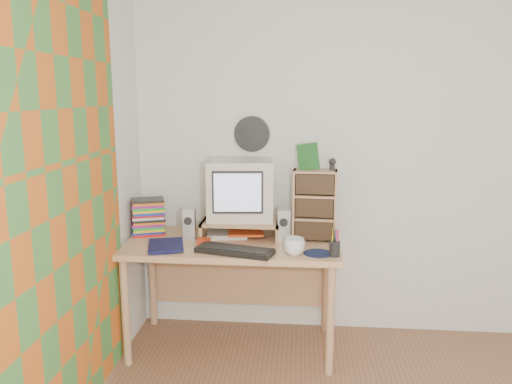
% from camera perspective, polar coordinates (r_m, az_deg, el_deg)
% --- Properties ---
extents(back_wall, '(3.50, 0.00, 3.50)m').
position_cam_1_polar(back_wall, '(3.59, 14.55, 3.48)').
color(back_wall, white).
rests_on(back_wall, floor).
extents(curtain, '(0.00, 2.20, 2.20)m').
position_cam_1_polar(curtain, '(2.56, -20.97, -2.14)').
color(curtain, '#C25B1B').
rests_on(curtain, left_wall).
extents(wall_disc, '(0.25, 0.02, 0.25)m').
position_cam_1_polar(wall_disc, '(3.51, -0.47, 6.64)').
color(wall_disc, black).
rests_on(wall_disc, back_wall).
extents(desk, '(1.40, 0.70, 0.75)m').
position_cam_1_polar(desk, '(3.41, -2.61, -7.52)').
color(desk, tan).
rests_on(desk, floor).
extents(monitor_riser, '(0.52, 0.30, 0.12)m').
position_cam_1_polar(monitor_riser, '(3.37, -1.72, -3.66)').
color(monitor_riser, tan).
rests_on(monitor_riser, desk).
extents(crt_monitor, '(0.46, 0.46, 0.40)m').
position_cam_1_polar(crt_monitor, '(3.37, -1.76, 0.28)').
color(crt_monitor, beige).
rests_on(crt_monitor, monitor_riser).
extents(speaker_left, '(0.08, 0.08, 0.21)m').
position_cam_1_polar(speaker_left, '(3.35, -7.62, -3.65)').
color(speaker_left, '#AFAFB4').
rests_on(speaker_left, desk).
extents(speaker_right, '(0.09, 0.09, 0.22)m').
position_cam_1_polar(speaker_right, '(3.28, 3.19, -3.85)').
color(speaker_right, '#AFAFB4').
rests_on(speaker_right, desk).
extents(keyboard, '(0.50, 0.28, 0.03)m').
position_cam_1_polar(keyboard, '(3.07, -2.45, -6.72)').
color(keyboard, black).
rests_on(keyboard, desk).
extents(dvd_stack, '(0.25, 0.21, 0.30)m').
position_cam_1_polar(dvd_stack, '(3.51, -12.21, -2.39)').
color(dvd_stack, brown).
rests_on(dvd_stack, desk).
extents(cd_rack, '(0.29, 0.17, 0.47)m').
position_cam_1_polar(cd_rack, '(3.30, 6.71, -1.54)').
color(cd_rack, tan).
rests_on(cd_rack, desk).
extents(mug, '(0.17, 0.17, 0.10)m').
position_cam_1_polar(mug, '(3.04, 4.38, -6.22)').
color(mug, silver).
rests_on(mug, desk).
extents(diary, '(0.31, 0.26, 0.05)m').
position_cam_1_polar(diary, '(3.22, -12.20, -5.88)').
color(diary, '#10123D').
rests_on(diary, desk).
extents(mousepad, '(0.21, 0.21, 0.00)m').
position_cam_1_polar(mousepad, '(3.08, 7.12, -6.97)').
color(mousepad, '#101A36').
rests_on(mousepad, desk).
extents(pen_cup, '(0.07, 0.07, 0.13)m').
position_cam_1_polar(pen_cup, '(3.03, 8.98, -6.08)').
color(pen_cup, black).
rests_on(pen_cup, desk).
extents(papers, '(0.29, 0.23, 0.04)m').
position_cam_1_polar(papers, '(3.42, -2.49, -4.80)').
color(papers, beige).
rests_on(papers, desk).
extents(red_box, '(0.09, 0.06, 0.04)m').
position_cam_1_polar(red_box, '(3.24, -5.96, -5.65)').
color(red_box, '#AE2B12').
rests_on(red_box, desk).
extents(game_box, '(0.14, 0.05, 0.17)m').
position_cam_1_polar(game_box, '(3.25, 5.98, 4.03)').
color(game_box, '#164F1B').
rests_on(game_box, cd_rack).
extents(webcam, '(0.05, 0.05, 0.08)m').
position_cam_1_polar(webcam, '(3.26, 8.72, 3.15)').
color(webcam, black).
rests_on(webcam, cd_rack).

